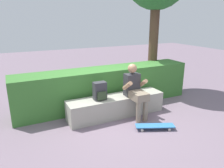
# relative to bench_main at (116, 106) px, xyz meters

# --- Properties ---
(ground_plane) EXTENTS (24.00, 24.00, 0.00)m
(ground_plane) POSITION_rel_bench_main_xyz_m (0.00, -0.30, -0.24)
(ground_plane) COLOR slate
(bench_main) EXTENTS (2.31, 0.52, 0.47)m
(bench_main) POSITION_rel_bench_main_xyz_m (0.00, 0.00, 0.00)
(bench_main) COLOR #A09E8F
(bench_main) RESTS_ON ground
(person_skater) EXTENTS (0.49, 0.62, 1.22)m
(person_skater) POSITION_rel_bench_main_xyz_m (0.36, -0.22, 0.43)
(person_skater) COLOR #333338
(person_skater) RESTS_ON ground
(skateboard_near_person) EXTENTS (0.81, 0.50, 0.09)m
(skateboard_near_person) POSITION_rel_bench_main_xyz_m (0.41, -0.96, -0.16)
(skateboard_near_person) COLOR teal
(skateboard_near_person) RESTS_ON ground
(backpack_on_bench) EXTENTS (0.28, 0.23, 0.40)m
(backpack_on_bench) POSITION_rel_bench_main_xyz_m (-0.42, -0.01, 0.43)
(backpack_on_bench) COLOR #333338
(backpack_on_bench) RESTS_ON bench_main
(hedge_row) EXTENTS (4.65, 0.74, 0.98)m
(hedge_row) POSITION_rel_bench_main_xyz_m (0.07, 0.74, 0.25)
(hedge_row) COLOR #39732F
(hedge_row) RESTS_ON ground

